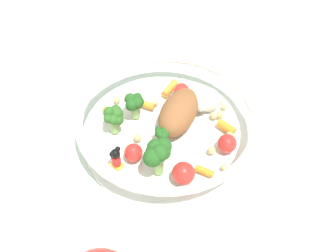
# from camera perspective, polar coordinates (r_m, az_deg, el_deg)

# --- Properties ---
(ground_plane) EXTENTS (2.40, 2.40, 0.00)m
(ground_plane) POSITION_cam_1_polar(r_m,az_deg,el_deg) (0.65, 0.24, -1.18)
(ground_plane) COLOR silver
(food_container) EXTENTS (0.26, 0.26, 0.07)m
(food_container) POSITION_cam_1_polar(r_m,az_deg,el_deg) (0.63, 0.48, 0.48)
(food_container) COLOR white
(food_container) RESTS_ON ground_plane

